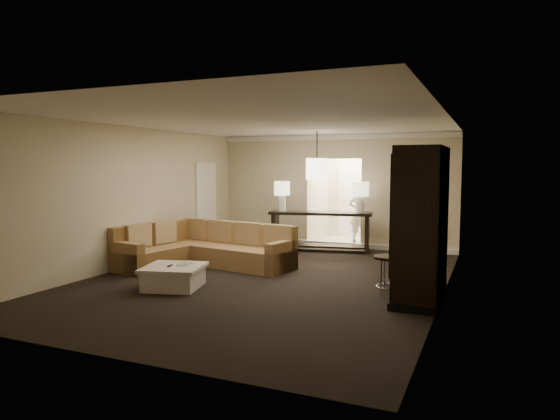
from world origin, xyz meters
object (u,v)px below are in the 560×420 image
at_px(coffee_table, 174,277).
at_px(person, 359,210).
at_px(drink_table, 389,267).
at_px(armoire, 421,227).
at_px(console_table, 320,228).
at_px(sectional_sofa, 203,249).

xyz_separation_m(coffee_table, person, (1.60, 6.05, 0.67)).
bearing_deg(drink_table, armoire, -22.45).
height_order(armoire, drink_table, armoire).
relative_size(console_table, armoire, 1.08).
relative_size(sectional_sofa, person, 1.89).
height_order(coffee_table, person, person).
bearing_deg(console_table, armoire, -62.29).
bearing_deg(coffee_table, armoire, 12.52).
bearing_deg(drink_table, sectional_sofa, 169.54).
xyz_separation_m(console_table, armoire, (2.76, -3.55, 0.54)).
bearing_deg(armoire, coffee_table, -167.48).
relative_size(coffee_table, console_table, 0.46).
distance_m(armoire, person, 5.66).
height_order(sectional_sofa, person, person).
distance_m(console_table, armoire, 4.53).
bearing_deg(person, coffee_table, 80.89).
xyz_separation_m(coffee_table, armoire, (3.84, 0.85, 0.91)).
height_order(drink_table, person, person).
bearing_deg(sectional_sofa, console_table, 68.54).
distance_m(coffee_table, console_table, 4.54).
bearing_deg(person, drink_table, 114.87).
distance_m(sectional_sofa, armoire, 4.55).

